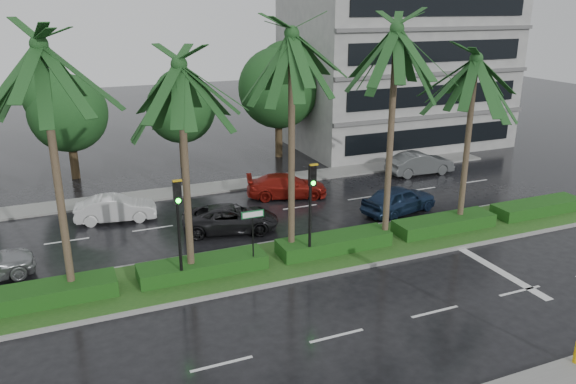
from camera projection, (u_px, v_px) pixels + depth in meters
name	position (u px, v px, depth m)	size (l,w,h in m)	color
ground	(281.00, 273.00, 23.18)	(120.00, 120.00, 0.00)	black
far_sidewalk	(205.00, 189.00, 33.64)	(40.00, 2.00, 0.12)	slate
median	(272.00, 262.00, 24.03)	(36.00, 4.00, 0.15)	gray
hedge	(272.00, 254.00, 23.91)	(35.20, 1.40, 0.60)	#164012
lane_markings	(350.00, 265.00, 23.92)	(34.00, 13.06, 0.01)	silver
palm_row	(239.00, 71.00, 21.01)	(26.30, 4.20, 10.28)	#463628
signal_median_left	(178.00, 217.00, 21.01)	(0.34, 0.42, 4.36)	black
signal_median_right	(311.00, 198.00, 23.04)	(0.34, 0.42, 4.36)	black
street_sign	(253.00, 225.00, 22.55)	(0.95, 0.09, 2.60)	black
bg_trees	(219.00, 94.00, 38.00)	(32.96, 5.68, 8.21)	#3B2E1A
building	(396.00, 67.00, 43.26)	(16.00, 10.00, 12.00)	gray
car_white	(116.00, 209.00, 28.63)	(4.02, 1.40, 1.32)	silver
car_darkgrey	(231.00, 218.00, 27.35)	(4.67, 2.15, 1.30)	black
car_red	(287.00, 186.00, 32.18)	(4.59, 1.87, 1.33)	maroon
car_blue	(399.00, 199.00, 29.73)	(4.38, 1.76, 1.49)	#162743
car_grey	(420.00, 163.00, 36.50)	(4.43, 1.54, 1.46)	#4D5051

